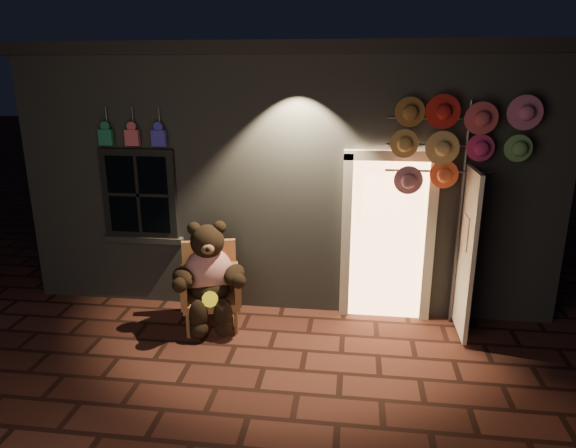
# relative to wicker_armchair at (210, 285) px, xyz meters

# --- Properties ---
(ground) EXTENTS (60.00, 60.00, 0.00)m
(ground) POSITION_rel_wicker_armchair_xyz_m (0.85, -0.97, -0.52)
(ground) COLOR #542920
(ground) RESTS_ON ground
(shop_building) EXTENTS (7.30, 5.95, 3.51)m
(shop_building) POSITION_rel_wicker_armchair_xyz_m (0.85, 3.02, 1.22)
(shop_building) COLOR slate
(shop_building) RESTS_ON ground
(wicker_armchair) EXTENTS (0.86, 0.82, 1.04)m
(wicker_armchair) POSITION_rel_wicker_armchair_xyz_m (0.00, 0.00, 0.00)
(wicker_armchair) COLOR #AC6B42
(wicker_armchair) RESTS_ON ground
(teddy_bear) EXTENTS (0.93, 0.85, 1.34)m
(teddy_bear) POSITION_rel_wicker_armchair_xyz_m (0.02, -0.13, 0.18)
(teddy_bear) COLOR #B61314
(teddy_bear) RESTS_ON ground
(hat_rack) EXTENTS (1.65, 0.22, 2.81)m
(hat_rack) POSITION_rel_wicker_armchair_xyz_m (2.89, 0.31, 1.79)
(hat_rack) COLOR #59595E
(hat_rack) RESTS_ON ground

